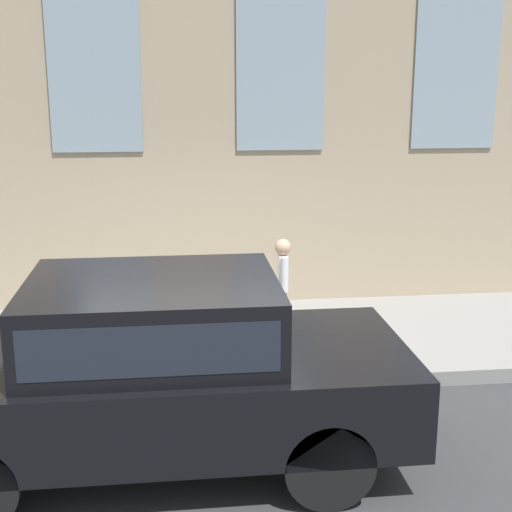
# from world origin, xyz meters

# --- Properties ---
(ground_plane) EXTENTS (80.00, 80.00, 0.00)m
(ground_plane) POSITION_xyz_m (0.00, 0.00, 0.00)
(ground_plane) COLOR #38383A
(sidewalk) EXTENTS (2.74, 60.00, 0.17)m
(sidewalk) POSITION_xyz_m (1.37, 0.00, 0.08)
(sidewalk) COLOR gray
(sidewalk) RESTS_ON ground_plane
(fire_hydrant) EXTENTS (0.32, 0.44, 0.84)m
(fire_hydrant) POSITION_xyz_m (0.67, -0.32, 0.60)
(fire_hydrant) COLOR gray
(fire_hydrant) RESTS_ON sidewalk
(person) EXTENTS (0.30, 0.20, 1.22)m
(person) POSITION_xyz_m (1.26, -1.03, 0.90)
(person) COLOR #726651
(person) RESTS_ON sidewalk
(parked_car_black_near) EXTENTS (1.84, 4.25, 1.63)m
(parked_car_black_near) POSITION_xyz_m (-1.20, 0.43, 0.90)
(parked_car_black_near) COLOR black
(parked_car_black_near) RESTS_ON ground_plane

